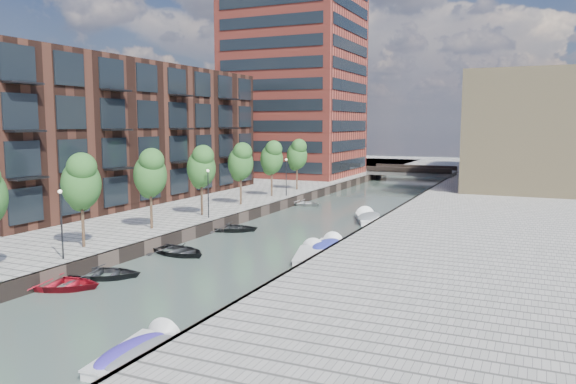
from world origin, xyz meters
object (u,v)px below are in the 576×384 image
Objects in this scene: motorboat_3 at (327,246)px; motorboat_4 at (368,218)px; sloop_2 at (58,288)px; sloop_3 at (302,205)px; tree_1 at (81,181)px; tree_6 at (297,154)px; sloop_4 at (230,231)px; car at (481,176)px; tree_5 at (272,157)px; motorboat_1 at (146,353)px; motorboat_0 at (138,351)px; sloop_0 at (178,254)px; motorboat_2 at (310,255)px; bridge at (412,172)px; tree_3 at (201,166)px; sloop_1 at (102,278)px; tree_4 at (240,161)px; tree_2 at (150,172)px.

motorboat_3 is 12.58m from motorboat_4.
sloop_2 is 1.08× the size of sloop_3.
tree_1 is 1.00× the size of tree_6.
sloop_4 reaches higher than sloop_3.
tree_5 is at bearing -114.14° from car.
motorboat_1 is at bearing -156.80° from sloop_3.
sloop_3 is at bearing 103.88° from motorboat_0.
motorboat_0 is at bearing -136.42° from sloop_0.
motorboat_2 reaches higher than motorboat_0.
bridge is 2.93× the size of sloop_3.
sloop_3 is 0.95× the size of motorboat_1.
bridge is 2.18× the size of tree_6.
sloop_0 is 8.92m from sloop_4.
tree_3 is 1.15× the size of motorboat_2.
tree_1 is 15.72m from motorboat_2.
tree_4 is at bearing -13.50° from sloop_1.
tree_5 is 32.75m from car.
sloop_4 is at bearing -77.29° from tree_5.
car reaches higher than sloop_0.
tree_2 is at bearing 127.12° from motorboat_1.
sloop_4 is at bearing -81.27° from tree_6.
motorboat_2 is at bearing 91.24° from motorboat_1.
motorboat_1 is at bearing -73.72° from tree_6.
bridge is 2.76× the size of sloop_4.
sloop_4 is (3.37, -21.95, -5.31)m from tree_6.
motorboat_3 is at bearing -87.18° from motorboat_4.
car reaches higher than motorboat_3.
tree_3 is at bearing -90.00° from tree_6.
tree_4 is 1.27× the size of motorboat_1.
sloop_4 is (3.37, -14.95, -5.31)m from tree_5.
sloop_0 is at bearing -168.26° from sloop_3.
tree_2 is 28.00m from tree_6.
tree_3 is 1.26× the size of motorboat_0.
tree_5 reaches higher than motorboat_0.
tree_2 reaches higher than motorboat_0.
sloop_1 is at bearing 164.41° from sloop_4.
bridge is 54.81m from tree_2.
car is (6.58, 64.64, 1.55)m from motorboat_0.
motorboat_4 reaches higher than motorboat_3.
tree_4 is 1.02× the size of motorboat_4.
bridge is 41.08m from tree_4.
sloop_3 is (3.10, 1.16, -5.31)m from tree_5.
tree_6 is 1.38× the size of car.
sloop_0 reaches higher than sloop_3.
car is (6.18, 64.66, 1.55)m from motorboat_1.
tree_4 reaches higher than sloop_4.
tree_6 is at bearing 105.83° from motorboat_0.
motorboat_2 is (-0.39, 17.85, -0.08)m from motorboat_1.
tree_3 is at bearing -145.44° from motorboat_4.
sloop_1 is at bearing -34.15° from tree_1.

